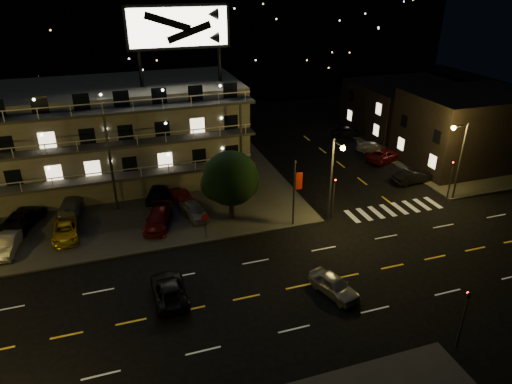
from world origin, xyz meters
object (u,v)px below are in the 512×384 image
object	(u,v)px
side_car_0	(413,176)
road_car_west	(169,290)
tree	(230,180)
lot_car_7	(72,203)
lot_car_4	(194,210)
road_car_east	(334,285)
lot_car_2	(65,231)

from	to	relation	value
side_car_0	road_car_west	size ratio (longest dim) A/B	0.92
tree	lot_car_7	bearing A→B (deg)	156.14
lot_car_4	road_car_east	distance (m)	15.84
tree	lot_car_4	world-z (taller)	tree
tree	lot_car_4	xyz separation A→B (m)	(-3.23, 1.25, -3.16)
lot_car_7	road_car_east	bearing A→B (deg)	143.76
road_car_east	road_car_west	size ratio (longest dim) A/B	0.83
lot_car_7	road_car_west	distance (m)	17.22
tree	lot_car_2	size ratio (longest dim) A/B	1.47
lot_car_2	road_car_west	size ratio (longest dim) A/B	0.90
side_car_0	lot_car_4	bearing A→B (deg)	87.15
lot_car_7	road_car_west	world-z (taller)	lot_car_7
lot_car_7	side_car_0	bearing A→B (deg)	-177.40
road_car_west	side_car_0	bearing A→B (deg)	-157.89
lot_car_4	tree	bearing A→B (deg)	-32.47
tree	lot_car_7	distance (m)	15.69
lot_car_4	lot_car_2	bearing A→B (deg)	169.58
tree	lot_car_7	world-z (taller)	tree
lot_car_2	lot_car_4	distance (m)	11.24
tree	lot_car_2	distance (m)	14.87
lot_car_7	road_car_east	size ratio (longest dim) A/B	1.19
lot_car_2	side_car_0	distance (m)	35.40
tree	lot_car_4	size ratio (longest dim) A/B	1.55
tree	road_car_west	distance (m)	12.41
lot_car_2	lot_car_4	size ratio (longest dim) A/B	1.05
tree	road_car_east	bearing A→B (deg)	-72.21
road_car_east	road_car_west	distance (m)	11.72
lot_car_4	lot_car_7	distance (m)	11.91
lot_car_4	side_car_0	bearing A→B (deg)	-10.35
lot_car_2	lot_car_7	distance (m)	5.15
lot_car_4	lot_car_7	size ratio (longest dim) A/B	0.86
tree	road_car_east	world-z (taller)	tree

